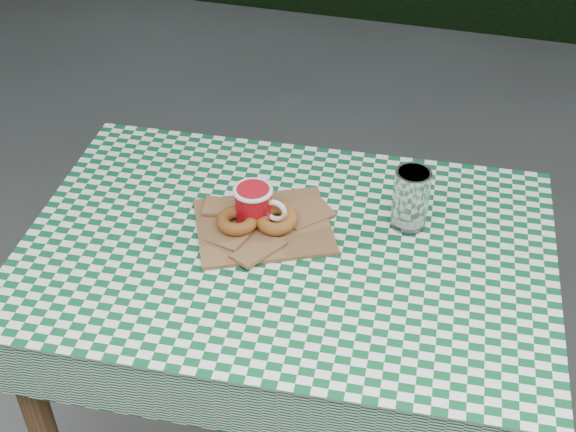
% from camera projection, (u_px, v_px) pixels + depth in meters
% --- Properties ---
extents(table, '(1.13, 0.79, 0.75)m').
position_uv_depth(table, '(287.00, 364.00, 1.87)').
color(table, brown).
rests_on(table, ground).
extents(tablecloth, '(1.15, 0.81, 0.01)m').
position_uv_depth(tablecloth, '(287.00, 246.00, 1.63)').
color(tablecloth, '#0C4F28').
rests_on(tablecloth, table).
extents(paper_bag, '(0.35, 0.33, 0.02)m').
position_uv_depth(paper_bag, '(263.00, 225.00, 1.67)').
color(paper_bag, brown).
rests_on(paper_bag, tablecloth).
extents(bagel_front, '(0.12, 0.12, 0.03)m').
position_uv_depth(bagel_front, '(237.00, 221.00, 1.65)').
color(bagel_front, brown).
rests_on(bagel_front, paper_bag).
extents(bagel_back, '(0.10, 0.10, 0.03)m').
position_uv_depth(bagel_back, '(276.00, 218.00, 1.66)').
color(bagel_back, '#9F6720').
rests_on(bagel_back, paper_bag).
extents(coffee_mug, '(0.18, 0.18, 0.09)m').
position_uv_depth(coffee_mug, '(253.00, 206.00, 1.66)').
color(coffee_mug, '#AA0A14').
rests_on(coffee_mug, tablecloth).
extents(drinking_glass, '(0.09, 0.09, 0.14)m').
position_uv_depth(drinking_glass, '(411.00, 199.00, 1.64)').
color(drinking_glass, white).
rests_on(drinking_glass, tablecloth).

